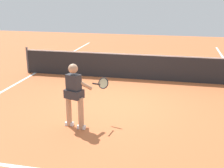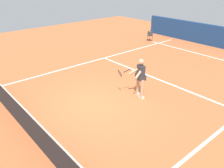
% 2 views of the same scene
% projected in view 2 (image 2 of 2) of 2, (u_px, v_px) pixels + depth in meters
% --- Properties ---
extents(ground_plane, '(28.52, 28.52, 0.00)m').
position_uv_depth(ground_plane, '(93.00, 105.00, 8.60)').
color(ground_plane, '#C66638').
extents(baseline_marking, '(8.68, 0.10, 0.01)m').
position_uv_depth(baseline_marking, '(210.00, 57.00, 13.58)').
color(baseline_marking, white).
rests_on(baseline_marking, ground).
extents(service_line_marking, '(7.68, 0.10, 0.01)m').
position_uv_depth(service_line_marking, '(156.00, 79.00, 10.73)').
color(service_line_marking, white).
rests_on(service_line_marking, ground).
extents(sideline_left_marking, '(0.10, 19.94, 0.01)m').
position_uv_depth(sideline_left_marking, '(182.00, 162.00, 5.97)').
color(sideline_left_marking, white).
rests_on(sideline_left_marking, ground).
extents(sideline_right_marking, '(0.10, 19.94, 0.01)m').
position_uv_depth(sideline_right_marking, '(46.00, 74.00, 11.23)').
color(sideline_right_marking, white).
rests_on(sideline_right_marking, ground).
extents(court_net, '(8.36, 0.08, 1.02)m').
position_uv_depth(court_net, '(24.00, 119.00, 6.91)').
color(court_net, '#4C4C51').
rests_on(court_net, ground).
extents(tennis_player, '(0.98, 0.87, 1.55)m').
position_uv_depth(tennis_player, '(140.00, 77.00, 8.84)').
color(tennis_player, tan).
rests_on(tennis_player, ground).
extents(tennis_ball_near, '(0.07, 0.07, 0.07)m').
position_uv_depth(tennis_ball_near, '(208.00, 59.00, 13.16)').
color(tennis_ball_near, '#D1E533').
rests_on(tennis_ball_near, ground).
extents(ball_hopper, '(0.36, 0.36, 0.74)m').
position_uv_depth(ball_hopper, '(150.00, 34.00, 16.48)').
color(ball_hopper, '#333338').
rests_on(ball_hopper, ground).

